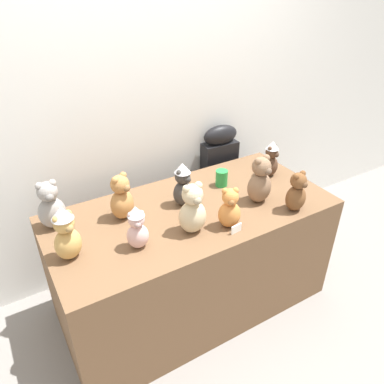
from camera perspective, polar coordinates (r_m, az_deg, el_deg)
The scene contains 16 objects.
ground_plane at distance 2.62m, azimuth 2.96°, elevation -19.65°, with size 10.00×10.00×0.00m, color gray.
wall_back at distance 2.56m, azimuth -7.81°, elevation 14.46°, with size 7.00×0.08×2.60m, color white.
display_table at distance 2.48m, azimuth 0.00°, elevation -10.10°, with size 1.73×0.82×0.78m, color brown.
instrument_case at distance 3.03m, azimuth 4.05°, elevation 1.23°, with size 0.29×0.14×1.02m.
teddy_bear_caramel at distance 2.14m, azimuth -10.76°, elevation -0.91°, with size 0.19×0.18×0.28m.
teddy_bear_blush at distance 1.90m, azimuth -8.43°, elevation -5.44°, with size 0.13×0.12×0.25m.
teddy_bear_ginger at distance 2.05m, azimuth 5.73°, elevation -2.55°, with size 0.16×0.15×0.25m.
teddy_bear_charcoal at distance 2.22m, azimuth -1.44°, elevation 1.13°, with size 0.16×0.15×0.28m.
teddy_bear_mocha at distance 2.28m, azimuth 10.41°, elevation 1.69°, with size 0.18×0.16×0.31m.
teddy_bear_chestnut at distance 2.26m, azimuth 15.76°, elevation -0.11°, with size 0.15×0.13×0.25m.
teddy_bear_ash at distance 2.16m, azimuth -20.87°, elevation -2.03°, with size 0.15×0.13×0.29m.
teddy_bear_sand at distance 1.98m, azimuth 0.09°, elevation -2.74°, with size 0.16×0.14×0.30m.
teddy_bear_honey at distance 1.91m, azimuth -18.77°, elevation -6.06°, with size 0.17×0.15×0.30m.
teddy_bear_cocoa at distance 2.60m, azimuth 12.04°, elevation 4.97°, with size 0.14×0.13×0.26m.
party_cup_green at distance 2.46m, azimuth 4.57°, elevation 2.15°, with size 0.08×0.08×0.11m, color #238C3D.
name_card_front_left at distance 2.05m, azimuth 6.82°, elevation -5.61°, with size 0.07×0.01×0.05m, color white.
Camera 1 is at (-0.94, -1.35, 2.04)m, focal length 34.74 mm.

